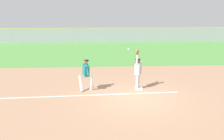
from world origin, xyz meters
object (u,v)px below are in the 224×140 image
(first_base, at_px, (139,88))
(parked_car_white, at_px, (122,34))
(runner, at_px, (86,73))
(baseball, at_px, (128,49))
(parked_car_green, at_px, (189,34))
(parked_car_red, at_px, (83,34))
(fielder, at_px, (138,70))
(parked_car_tan, at_px, (46,35))
(parked_car_blue, at_px, (154,34))

(first_base, distance_m, parked_car_white, 23.75)
(runner, relative_size, baseball, 23.24)
(parked_car_green, bearing_deg, parked_car_red, -178.21)
(first_base, height_order, fielder, fielder)
(fielder, xyz_separation_m, parked_car_green, (12.16, 24.15, -0.45))
(parked_car_tan, distance_m, parked_car_red, 5.62)
(parked_car_tan, height_order, parked_car_red, same)
(parked_car_tan, xyz_separation_m, parked_car_green, (22.23, -0.09, 0.00))
(first_base, bearing_deg, runner, -177.40)
(runner, height_order, parked_car_tan, runner)
(fielder, xyz_separation_m, baseball, (-0.55, -0.06, 1.14))
(parked_car_blue, bearing_deg, parked_car_green, 3.22)
(first_base, xyz_separation_m, parked_car_blue, (6.31, 23.74, 0.63))
(runner, bearing_deg, parked_car_blue, 48.94)
(first_base, relative_size, parked_car_red, 0.08)
(fielder, distance_m, runner, 2.80)
(fielder, relative_size, baseball, 30.81)
(parked_car_red, xyz_separation_m, parked_car_white, (5.99, -0.43, 0.00))
(fielder, bearing_deg, parked_car_blue, -76.37)
(parked_car_green, bearing_deg, parked_car_blue, -174.44)
(runner, relative_size, parked_car_red, 0.38)
(parked_car_red, distance_m, parked_car_white, 6.01)
(baseball, distance_m, parked_car_green, 27.39)
(fielder, xyz_separation_m, parked_car_tan, (-10.07, 24.24, -0.45))
(fielder, bearing_deg, first_base, -127.23)
(runner, bearing_deg, parked_car_tan, 86.65)
(runner, xyz_separation_m, baseball, (2.25, 0.03, 1.27))
(first_base, height_order, parked_car_tan, parked_car_tan)
(runner, height_order, parked_car_red, runner)
(runner, bearing_deg, parked_car_green, 38.34)
(runner, xyz_separation_m, parked_car_green, (14.95, 24.24, -0.32))
(parked_car_red, bearing_deg, baseball, -86.97)
(fielder, bearing_deg, runner, 30.59)
(baseball, distance_m, parked_car_white, 23.94)
(first_base, bearing_deg, parked_car_white, 86.48)
(fielder, height_order, baseball, baseball)
(parked_car_blue, bearing_deg, parked_car_tan, 177.87)
(runner, height_order, parked_car_white, runner)
(parked_car_tan, relative_size, parked_car_green, 1.00)
(parked_car_tan, bearing_deg, runner, -74.59)
(first_base, height_order, baseball, baseball)
(first_base, xyz_separation_m, fielder, (-0.09, -0.04, 1.08))
(baseball, relative_size, parked_car_green, 0.02)
(parked_car_red, xyz_separation_m, parked_car_green, (16.61, -0.01, 0.00))
(parked_car_green, bearing_deg, parked_car_tan, -178.40)
(parked_car_red, height_order, parked_car_blue, same)
(parked_car_tan, relative_size, parked_car_white, 1.00)
(first_base, xyz_separation_m, parked_car_tan, (-10.16, 24.20, 0.63))
(runner, relative_size, parked_car_blue, 0.39)
(first_base, relative_size, parked_car_green, 0.09)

